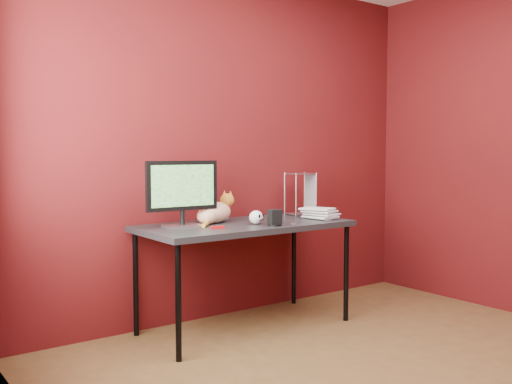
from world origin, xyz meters
TOP-DOWN VIEW (x-y plane):
  - room at (0.00, 0.00)m, footprint 3.52×3.52m
  - desk at (-0.15, 1.37)m, footprint 1.50×0.70m
  - monitor at (-0.62, 1.43)m, footprint 0.51×0.17m
  - cat at (-0.32, 1.50)m, footprint 0.41×0.33m
  - skull_mug at (-0.13, 1.27)m, footprint 0.10×0.10m
  - speaker at (-0.08, 1.13)m, footprint 0.10×0.10m
  - book_stack at (0.38, 1.25)m, footprint 0.25×0.28m
  - wire_rack at (0.51, 1.55)m, footprint 0.21×0.18m
  - pocket_knife at (-0.46, 1.24)m, footprint 0.09×0.05m
  - black_gadget at (0.03, 1.23)m, footprint 0.06×0.05m
  - washer at (0.09, 1.13)m, footprint 0.05×0.05m

SIDE VIEW (x-z plane):
  - desk at x=-0.15m, z-range 0.32..1.07m
  - washer at x=0.09m, z-range 0.75..0.75m
  - pocket_knife at x=-0.46m, z-range 0.75..0.77m
  - black_gadget at x=0.03m, z-range 0.75..0.78m
  - skull_mug at x=-0.13m, z-range 0.75..0.85m
  - speaker at x=-0.08m, z-range 0.75..0.86m
  - cat at x=-0.32m, z-range 0.72..0.94m
  - wire_rack at x=0.51m, z-range 0.75..1.09m
  - monitor at x=-0.62m, z-range 0.78..1.22m
  - book_stack at x=0.38m, z-range 0.75..1.69m
  - room at x=0.00m, z-range 0.14..2.75m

